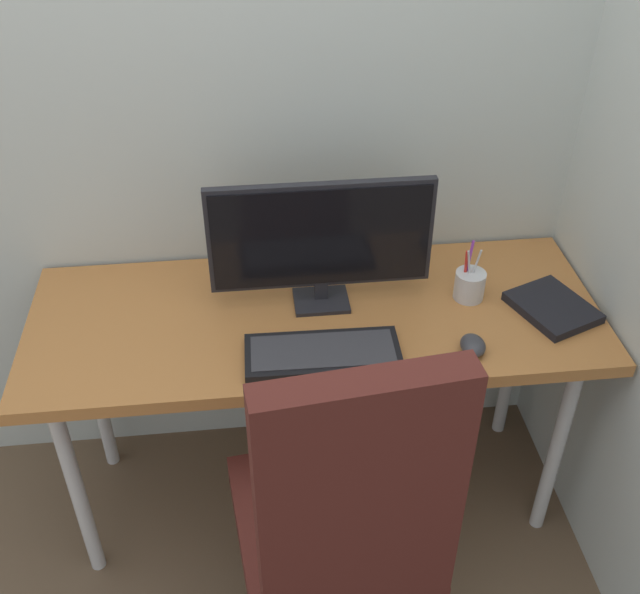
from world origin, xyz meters
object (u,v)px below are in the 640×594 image
(office_chair, at_px, (341,529))
(mouse, at_px, (473,345))
(notebook, at_px, (553,307))
(monitor, at_px, (321,239))
(keyboard, at_px, (322,354))
(pen_holder, at_px, (469,284))

(office_chair, relative_size, mouse, 14.35)
(office_chair, height_order, notebook, office_chair)
(monitor, relative_size, notebook, 2.75)
(keyboard, height_order, pen_holder, pen_holder)
(monitor, xyz_separation_m, pen_holder, (0.41, -0.03, -0.16))
(mouse, bearing_deg, pen_holder, 77.48)
(monitor, height_order, mouse, monitor)
(pen_holder, bearing_deg, notebook, -22.50)
(mouse, bearing_deg, notebook, 27.99)
(monitor, bearing_deg, pen_holder, -4.13)
(keyboard, height_order, mouse, mouse)
(pen_holder, relative_size, notebook, 0.80)
(notebook, bearing_deg, keyboard, 168.69)
(keyboard, bearing_deg, pen_holder, 25.81)
(office_chair, bearing_deg, monitor, 87.60)
(monitor, height_order, pen_holder, monitor)
(monitor, height_order, notebook, monitor)
(keyboard, distance_m, notebook, 0.66)
(notebook, bearing_deg, office_chair, -162.98)
(office_chair, xyz_separation_m, mouse, (0.39, 0.39, 0.17))
(office_chair, xyz_separation_m, notebook, (0.65, 0.53, 0.17))
(monitor, xyz_separation_m, keyboard, (-0.02, -0.24, -0.19))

